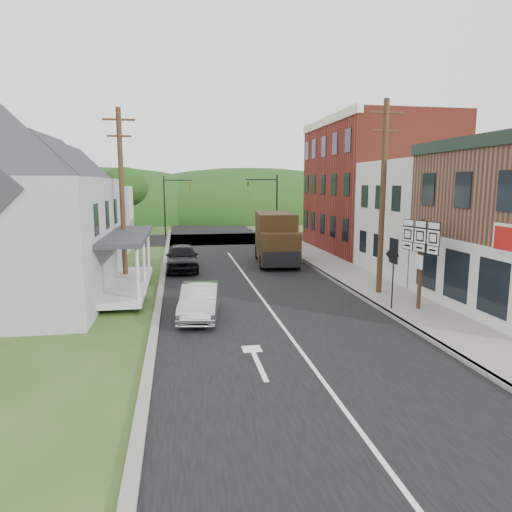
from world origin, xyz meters
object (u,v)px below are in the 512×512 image
silver_sedan (200,301)px  warning_sign (393,269)px  delivery_van (276,238)px  route_sign_cluster (420,251)px  dark_sedan (182,257)px

silver_sedan → warning_sign: bearing=3.7°
delivery_van → warning_sign: 12.24m
delivery_van → route_sign_cluster: bearing=-69.0°
dark_sedan → warning_sign: bearing=-52.2°
warning_sign → dark_sedan: bearing=106.3°
silver_sedan → route_sign_cluster: 9.09m
silver_sedan → delivery_van: size_ratio=0.65×
dark_sedan → route_sign_cluster: size_ratio=1.27×
delivery_van → silver_sedan: bearing=-109.9°
route_sign_cluster → silver_sedan: bearing=164.6°
silver_sedan → delivery_van: bearing=71.6°
silver_sedan → route_sign_cluster: bearing=2.9°
dark_sedan → route_sign_cluster: (9.45, -10.94, 1.75)m
route_sign_cluster → warning_sign: 1.31m
dark_sedan → delivery_van: size_ratio=0.76×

